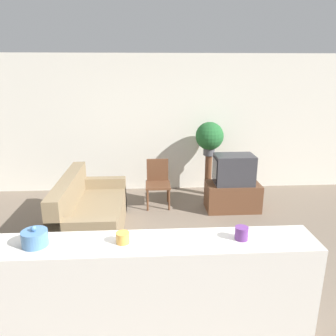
{
  "coord_description": "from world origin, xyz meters",
  "views": [
    {
      "loc": [
        0.03,
        -3.08,
        2.41
      ],
      "look_at": [
        0.34,
        2.05,
        0.85
      ],
      "focal_mm": 35.0,
      "sensor_mm": 36.0,
      "label": 1
    }
  ],
  "objects_px": {
    "potted_plant": "(210,137)",
    "decorative_bowl": "(35,238)",
    "couch": "(90,215)",
    "television": "(234,169)",
    "wooden_chair": "(158,181)"
  },
  "relations": [
    {
      "from": "wooden_chair",
      "to": "potted_plant",
      "type": "height_order",
      "value": "potted_plant"
    },
    {
      "from": "television",
      "to": "couch",
      "type": "bearing_deg",
      "value": -161.41
    },
    {
      "from": "potted_plant",
      "to": "decorative_bowl",
      "type": "distance_m",
      "value": 4.25
    },
    {
      "from": "couch",
      "to": "decorative_bowl",
      "type": "relative_size",
      "value": 8.62
    },
    {
      "from": "couch",
      "to": "decorative_bowl",
      "type": "height_order",
      "value": "decorative_bowl"
    },
    {
      "from": "decorative_bowl",
      "to": "couch",
      "type": "bearing_deg",
      "value": 89.37
    },
    {
      "from": "couch",
      "to": "potted_plant",
      "type": "xyz_separation_m",
      "value": [
        2.07,
        1.57,
        0.86
      ]
    },
    {
      "from": "couch",
      "to": "television",
      "type": "bearing_deg",
      "value": 18.59
    },
    {
      "from": "television",
      "to": "decorative_bowl",
      "type": "height_order",
      "value": "decorative_bowl"
    },
    {
      "from": "couch",
      "to": "decorative_bowl",
      "type": "xyz_separation_m",
      "value": [
        -0.02,
        -2.13,
        0.8
      ]
    },
    {
      "from": "couch",
      "to": "decorative_bowl",
      "type": "bearing_deg",
      "value": -90.63
    },
    {
      "from": "potted_plant",
      "to": "decorative_bowl",
      "type": "relative_size",
      "value": 3.12
    },
    {
      "from": "couch",
      "to": "wooden_chair",
      "type": "xyz_separation_m",
      "value": [
        1.05,
        1.09,
        0.15
      ]
    },
    {
      "from": "television",
      "to": "potted_plant",
      "type": "height_order",
      "value": "potted_plant"
    },
    {
      "from": "potted_plant",
      "to": "wooden_chair",
      "type": "bearing_deg",
      "value": -154.6
    }
  ]
}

